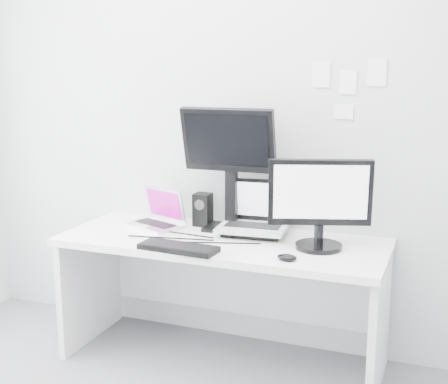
% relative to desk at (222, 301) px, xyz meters
% --- Properties ---
extents(back_wall, '(3.60, 0.00, 3.60)m').
position_rel_desk_xyz_m(back_wall, '(0.00, 0.35, 0.99)').
color(back_wall, silver).
rests_on(back_wall, ground).
extents(desk, '(1.80, 0.70, 0.73)m').
position_rel_desk_xyz_m(desk, '(0.00, 0.00, 0.00)').
color(desk, white).
rests_on(desk, ground).
extents(macbook, '(0.38, 0.34, 0.24)m').
position_rel_desk_xyz_m(macbook, '(-0.47, 0.09, 0.48)').
color(macbook, silver).
rests_on(macbook, desk).
extents(speaker, '(0.12, 0.12, 0.20)m').
position_rel_desk_xyz_m(speaker, '(-0.21, 0.23, 0.46)').
color(speaker, black).
rests_on(speaker, desk).
extents(dell_laptop, '(0.40, 0.33, 0.32)m').
position_rel_desk_xyz_m(dell_laptop, '(0.13, 0.13, 0.52)').
color(dell_laptop, silver).
rests_on(dell_laptop, desk).
extents(rear_monitor, '(0.54, 0.20, 0.73)m').
position_rel_desk_xyz_m(rear_monitor, '(-0.02, 0.18, 0.73)').
color(rear_monitor, black).
rests_on(rear_monitor, desk).
extents(samsung_monitor, '(0.58, 0.40, 0.49)m').
position_rel_desk_xyz_m(samsung_monitor, '(0.54, 0.01, 0.61)').
color(samsung_monitor, black).
rests_on(samsung_monitor, desk).
extents(keyboard, '(0.42, 0.17, 0.03)m').
position_rel_desk_xyz_m(keyboard, '(-0.13, -0.28, 0.38)').
color(keyboard, black).
rests_on(keyboard, desk).
extents(mouse, '(0.10, 0.07, 0.03)m').
position_rel_desk_xyz_m(mouse, '(0.44, -0.24, 0.38)').
color(mouse, black).
rests_on(mouse, desk).
extents(wall_note_0, '(0.10, 0.00, 0.14)m').
position_rel_desk_xyz_m(wall_note_0, '(0.45, 0.34, 1.26)').
color(wall_note_0, white).
rests_on(wall_note_0, back_wall).
extents(wall_note_1, '(0.09, 0.00, 0.13)m').
position_rel_desk_xyz_m(wall_note_1, '(0.60, 0.34, 1.22)').
color(wall_note_1, white).
rests_on(wall_note_1, back_wall).
extents(wall_note_2, '(0.10, 0.00, 0.14)m').
position_rel_desk_xyz_m(wall_note_2, '(0.75, 0.34, 1.26)').
color(wall_note_2, white).
rests_on(wall_note_2, back_wall).
extents(wall_note_3, '(0.11, 0.00, 0.08)m').
position_rel_desk_xyz_m(wall_note_3, '(0.58, 0.34, 1.05)').
color(wall_note_3, white).
rests_on(wall_note_3, back_wall).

